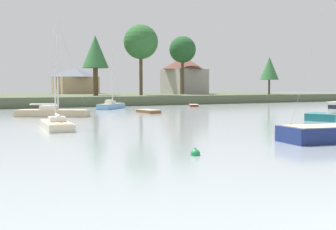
# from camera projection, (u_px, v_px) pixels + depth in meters

# --- Properties ---
(sailboat_sand) EXTENTS (8.03, 6.36, 11.44)m
(sailboat_sand) POSITION_uv_depth(u_px,v_px,m) (52.00, 115.00, 51.39)
(sailboat_sand) COLOR tan
(sailboat_sand) RESTS_ON ground
(dinghy_maroon) EXTENTS (2.97, 3.74, 0.50)m
(dinghy_maroon) POSITION_uv_depth(u_px,v_px,m) (194.00, 106.00, 78.52)
(dinghy_maroon) COLOR maroon
(dinghy_maroon) RESTS_ON ground
(dinghy_wood) EXTENTS (1.92, 3.88, 0.60)m
(dinghy_wood) POSITION_uv_depth(u_px,v_px,m) (148.00, 112.00, 58.64)
(dinghy_wood) COLOR brown
(dinghy_wood) RESTS_ON ground
(sailboat_cream) EXTENTS (3.00, 6.85, 8.76)m
(sailboat_cream) POSITION_uv_depth(u_px,v_px,m) (57.00, 127.00, 36.24)
(sailboat_cream) COLOR beige
(sailboat_cream) RESTS_ON ground
(sailboat_skyblue) EXTENTS (6.42, 6.32, 10.16)m
(sailboat_skyblue) POSITION_uv_depth(u_px,v_px,m) (111.00, 107.00, 69.62)
(sailboat_skyblue) COLOR #669ECC
(sailboat_skyblue) RESTS_ON ground
(mooring_buoy_green) EXTENTS (0.47, 0.47, 0.52)m
(mooring_buoy_green) POSITION_uv_depth(u_px,v_px,m) (195.00, 154.00, 22.28)
(mooring_buoy_green) COLOR #1E8C47
(mooring_buoy_green) RESTS_ON ground
(shore_tree_inland_a) EXTENTS (5.95, 5.95, 12.99)m
(shore_tree_inland_a) POSITION_uv_depth(u_px,v_px,m) (183.00, 50.00, 101.95)
(shore_tree_inland_a) COLOR brown
(shore_tree_inland_a) RESTS_ON far_shore_bank
(shore_tree_inland_c) EXTENTS (5.05, 5.05, 11.45)m
(shore_tree_inland_c) POSITION_uv_depth(u_px,v_px,m) (95.00, 52.00, 86.61)
(shore_tree_inland_c) COLOR brown
(shore_tree_inland_c) RESTS_ON far_shore_bank
(shore_tree_center_right) EXTENTS (4.14, 4.14, 8.32)m
(shore_tree_center_right) POSITION_uv_depth(u_px,v_px,m) (269.00, 68.00, 101.35)
(shore_tree_center_right) COLOR brown
(shore_tree_center_right) RESTS_ON far_shore_bank
(shore_tree_inland_b) EXTENTS (6.78, 6.78, 13.91)m
(shore_tree_inland_b) POSITION_uv_depth(u_px,v_px,m) (141.00, 42.00, 89.71)
(shore_tree_inland_b) COLOR brown
(shore_tree_inland_b) RESTS_ON far_shore_bank
(cottage_hillside) EXTENTS (9.96, 9.50, 6.24)m
(cottage_hillside) POSITION_uv_depth(u_px,v_px,m) (75.00, 80.00, 112.10)
(cottage_hillside) COLOR tan
(cottage_hillside) RESTS_ON far_shore_bank
(cottage_behind_trees) EXTENTS (8.69, 9.65, 8.78)m
(cottage_behind_trees) POSITION_uv_depth(u_px,v_px,m) (184.00, 75.00, 108.40)
(cottage_behind_trees) COLOR #9E998E
(cottage_behind_trees) RESTS_ON far_shore_bank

